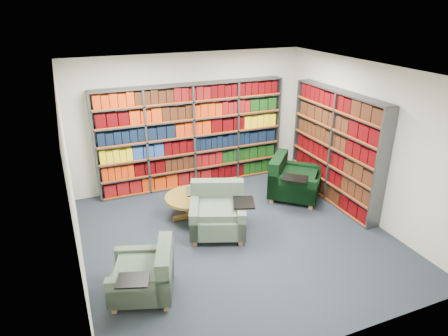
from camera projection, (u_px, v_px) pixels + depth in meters
name	position (u px, v px, depth m)	size (l,w,h in m)	color
room_shell	(238.00, 161.00, 6.31)	(5.02, 5.02, 2.82)	black
bookshelf_back	(193.00, 136.00, 8.42)	(4.00, 0.28, 2.20)	#47494F
bookshelf_right	(335.00, 148.00, 7.76)	(0.28, 2.50, 2.20)	#47494F
chair_teal_left	(218.00, 213.00, 6.93)	(1.24, 1.19, 0.84)	#042532
chair_green_right	(291.00, 181.00, 8.12)	(1.33, 1.33, 0.86)	black
chair_teal_front	(148.00, 276.00, 5.42)	(1.03, 1.08, 0.74)	#042532
coffee_table	(191.00, 201.00, 7.33)	(0.94, 0.94, 0.66)	olive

